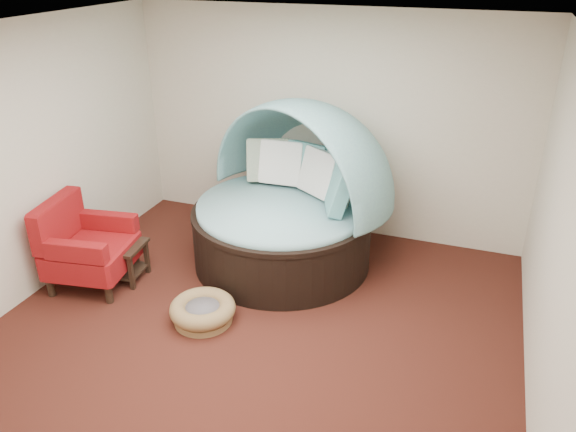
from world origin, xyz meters
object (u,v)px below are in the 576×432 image
(pet_basket, at_px, (203,311))
(side_table, at_px, (124,257))
(canopy_daybed, at_px, (290,190))
(red_armchair, at_px, (85,246))

(pet_basket, height_order, side_table, side_table)
(canopy_daybed, distance_m, pet_basket, 1.72)
(red_armchair, relative_size, side_table, 1.99)
(pet_basket, height_order, red_armchair, red_armchair)
(canopy_daybed, distance_m, red_armchair, 2.34)
(pet_basket, bearing_deg, red_armchair, 171.62)
(canopy_daybed, xyz_separation_m, pet_basket, (-0.39, -1.49, -0.76))
(red_armchair, bearing_deg, side_table, 21.08)
(canopy_daybed, xyz_separation_m, side_table, (-1.59, -1.07, -0.60))
(pet_basket, distance_m, side_table, 1.28)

